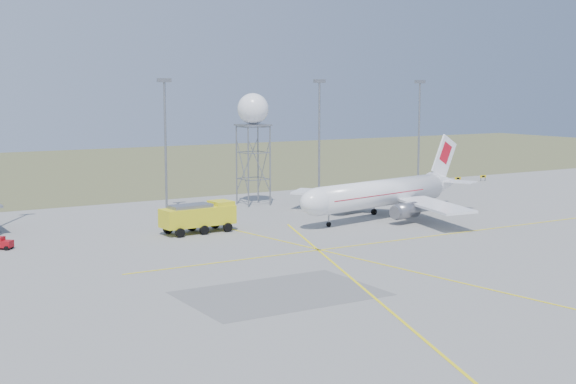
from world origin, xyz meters
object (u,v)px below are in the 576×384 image
baggage_tug (4,245)px  fire_truck (200,218)px  airliner_main (382,194)px  radar_tower (253,143)px

baggage_tug → fire_truck: bearing=35.3°
airliner_main → fire_truck: 28.39m
fire_truck → baggage_tug: (-24.69, 1.91, -1.34)m
radar_tower → baggage_tug: radar_tower is taller
airliner_main → radar_tower: 24.58m
fire_truck → radar_tower: bearing=41.6°
radar_tower → fire_truck: size_ratio=1.79×
airliner_main → radar_tower: radar_tower is taller
airliner_main → fire_truck: size_ratio=3.39×
airliner_main → baggage_tug: size_ratio=14.49×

